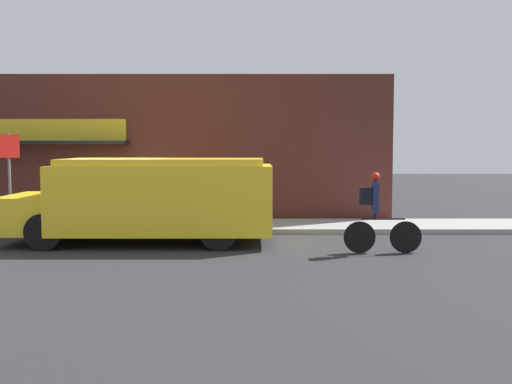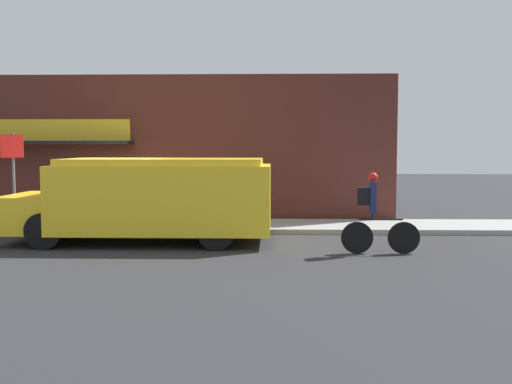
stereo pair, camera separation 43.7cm
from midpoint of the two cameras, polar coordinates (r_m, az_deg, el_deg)
name	(u,v)px [view 1 (the left image)]	position (r m, az deg, el deg)	size (l,w,h in m)	color
ground_plane	(114,235)	(15.70, -14.19, -3.95)	(70.00, 70.00, 0.00)	#2B2B2D
sidewalk	(124,226)	(16.80, -13.23, -3.17)	(28.00, 2.30, 0.13)	#999993
storefront	(130,148)	(18.03, -12.63, 4.07)	(15.28, 0.93, 4.34)	#4C231E
school_bus	(152,198)	(14.07, -10.76, -0.56)	(6.08, 2.86, 1.95)	yellow
cyclist	(378,215)	(12.70, 10.57, -2.16)	(1.64, 0.20, 1.69)	black
stop_sign_post	(9,164)	(16.76, -23.13, 2.46)	(0.45, 0.45, 2.46)	slate
trash_bin	(12,209)	(17.74, -22.89, -1.51)	(0.54, 0.54, 0.79)	slate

